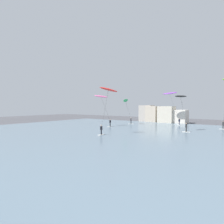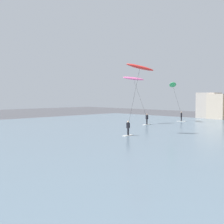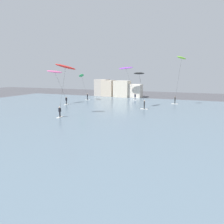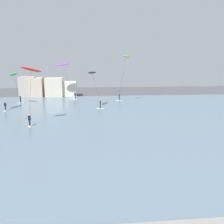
{
  "view_description": "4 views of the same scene",
  "coord_description": "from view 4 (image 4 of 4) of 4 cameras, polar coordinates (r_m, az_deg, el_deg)",
  "views": [
    {
      "loc": [
        10.04,
        2.36,
        4.99
      ],
      "look_at": [
        0.8,
        15.0,
        4.47
      ],
      "focal_mm": 32.24,
      "sensor_mm": 36.0,
      "label": 1
    },
    {
      "loc": [
        12.4,
        2.68,
        4.62
      ],
      "look_at": [
        -1.34,
        16.14,
        3.56
      ],
      "focal_mm": 50.43,
      "sensor_mm": 36.0,
      "label": 2
    },
    {
      "loc": [
        7.61,
        3.23,
        6.6
      ],
      "look_at": [
        1.99,
        17.23,
        3.73
      ],
      "focal_mm": 32.1,
      "sensor_mm": 36.0,
      "label": 3
    },
    {
      "loc": [
        -3.09,
        -5.84,
        8.77
      ],
      "look_at": [
        -1.26,
        12.06,
        5.09
      ],
      "focal_mm": 39.86,
      "sensor_mm": 36.0,
      "label": 4
    }
  ],
  "objects": [
    {
      "name": "kitesurfer_green",
      "position": [
        54.1,
        -21.53,
        7.58
      ],
      "size": [
        2.95,
        4.21,
        6.65
      ],
      "color": "silver",
      "rests_on": "water_bay"
    },
    {
      "name": "far_shore_buildings",
      "position": [
        65.28,
        -14.6,
        5.46
      ],
      "size": [
        14.1,
        4.52,
        5.02
      ],
      "color": "#A89E93",
      "rests_on": "ground"
    },
    {
      "name": "kitesurfer_lime",
      "position": [
        53.04,
        3.03,
        11.21
      ],
      "size": [
        2.8,
        4.39,
        10.06
      ],
      "color": "silver",
      "rests_on": "water_bay"
    },
    {
      "name": "kitesurfer_black",
      "position": [
        46.95,
        -4.43,
        8.31
      ],
      "size": [
        3.21,
        3.32,
        6.86
      ],
      "color": "silver",
      "rests_on": "water_bay"
    },
    {
      "name": "water_bay",
      "position": [
        38.11,
        -1.04,
        -1.69
      ],
      "size": [
        84.0,
        52.0,
        0.1
      ],
      "primitive_type": "cube",
      "color": "slate",
      "rests_on": "ground"
    },
    {
      "name": "kitesurfer_red",
      "position": [
        36.11,
        -18.11,
        8.17
      ],
      "size": [
        3.09,
        3.62,
        8.16
      ],
      "color": "silver",
      "rests_on": "water_bay"
    },
    {
      "name": "kitesurfer_purple",
      "position": [
        59.09,
        -11.18,
        10.18
      ],
      "size": [
        5.41,
        2.22,
        8.46
      ],
      "color": "silver",
      "rests_on": "water_bay"
    }
  ]
}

